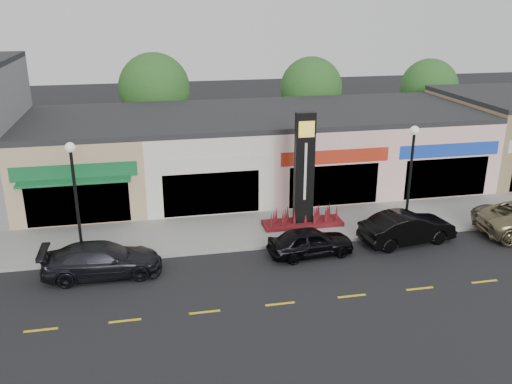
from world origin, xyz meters
TOP-DOWN VIEW (x-y plane):
  - ground at (0.00, 0.00)m, footprint 120.00×120.00m
  - sidewalk at (0.00, 4.35)m, footprint 52.00×4.30m
  - curb at (0.00, 2.10)m, footprint 52.00×0.20m
  - shop_beige at (-8.50, 11.46)m, footprint 7.00×10.85m
  - shop_cream at (-1.50, 11.47)m, footprint 7.00×10.01m
  - shop_pink_w at (5.50, 11.47)m, footprint 7.00×10.01m
  - shop_pink_e at (12.50, 11.47)m, footprint 7.00×10.01m
  - shop_tan at (19.50, 11.48)m, footprint 7.00×10.01m
  - tree_rear_west at (-4.00, 19.50)m, footprint 5.20×5.20m
  - tree_rear_mid at (8.00, 19.50)m, footprint 4.80×4.80m
  - tree_rear_east at (18.00, 19.50)m, footprint 4.60×4.60m
  - lamp_west_near at (-8.00, 2.50)m, footprint 0.44×0.44m
  - lamp_east_near at (8.00, 2.50)m, footprint 0.44×0.44m
  - pylon_sign at (3.00, 4.20)m, footprint 4.20×1.30m
  - car_dark_sedan at (-7.00, 0.87)m, footprint 2.09×5.09m
  - car_black_sedan at (2.44, 0.96)m, footprint 1.95×4.14m
  - car_black_conv at (7.52, 1.36)m, footprint 2.33×4.94m

SIDE VIEW (x-z plane):
  - ground at x=0.00m, z-range 0.00..0.00m
  - sidewalk at x=0.00m, z-range 0.00..0.15m
  - curb at x=0.00m, z-range 0.00..0.15m
  - car_black_sedan at x=2.44m, z-range 0.00..1.37m
  - car_dark_sedan at x=-7.00m, z-range 0.00..1.47m
  - car_black_conv at x=7.52m, z-range 0.00..1.57m
  - pylon_sign at x=3.00m, z-range -0.73..5.27m
  - shop_cream at x=-1.50m, z-range 0.00..4.80m
  - shop_pink_w at x=5.50m, z-range 0.00..4.80m
  - shop_pink_e at x=12.50m, z-range 0.00..4.80m
  - shop_beige at x=-8.50m, z-range 0.00..4.80m
  - shop_tan at x=19.50m, z-range 0.00..5.30m
  - lamp_west_near at x=-8.00m, z-range 0.74..6.21m
  - lamp_east_near at x=8.00m, z-range 0.74..6.21m
  - tree_rear_east at x=18.00m, z-range 1.16..8.10m
  - tree_rear_mid at x=8.00m, z-range 1.24..8.53m
  - tree_rear_west at x=-4.00m, z-range 1.30..9.13m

